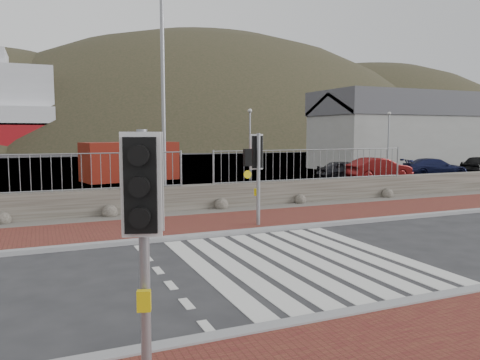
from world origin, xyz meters
name	(u,v)px	position (x,y,z in m)	size (l,w,h in m)	color
ground	(300,261)	(0.00, 0.00, 0.00)	(220.00, 220.00, 0.00)	#28282B
sidewalk_far	(225,222)	(0.00, 4.50, 0.04)	(40.00, 3.00, 0.08)	brown
kerb_near	(396,306)	(0.00, -3.00, 0.05)	(40.00, 0.25, 0.12)	gray
kerb_far	(244,232)	(0.00, 3.00, 0.05)	(40.00, 0.25, 0.12)	gray
zebra_crossing	(300,261)	(0.00, 0.00, 0.01)	(4.62, 5.60, 0.01)	silver
gravel_strip	(204,213)	(0.00, 6.50, 0.03)	(40.00, 1.50, 0.06)	#59544C
stone_wall	(196,197)	(0.00, 7.30, 0.45)	(40.00, 0.60, 0.90)	#4E4940
railing	(197,160)	(0.00, 7.15, 1.82)	(18.07, 0.07, 1.22)	gray
quay	(114,169)	(0.00, 27.90, 0.00)	(120.00, 40.00, 0.50)	#4C4C4F
water	(79,152)	(0.00, 62.90, 0.00)	(220.00, 50.00, 0.05)	#3F4C54
harbor_building	(394,130)	(20.00, 19.90, 2.93)	(12.20, 6.20, 5.80)	#9E9E99
hills_backdrop	(108,259)	(6.74, 87.90, -23.05)	(254.00, 90.00, 100.00)	#2A2D1B
traffic_signal_near	(143,206)	(-4.14, -3.82, 2.03)	(0.46, 0.35, 2.81)	gray
traffic_signal_far	(257,160)	(0.67, 3.62, 1.99)	(0.65, 0.24, 2.75)	gray
streetlight	(167,81)	(-0.82, 8.12, 4.62)	(1.74, 0.37, 8.20)	gray
shipping_container	(130,161)	(-0.33, 18.83, 1.10)	(5.30, 2.21, 2.21)	maroon
car_a	(345,170)	(11.43, 14.28, 0.56)	(1.33, 3.32, 1.13)	black
car_b	(379,169)	(13.04, 13.23, 0.65)	(1.39, 3.97, 1.31)	#610E0D
car_c	(435,168)	(17.60, 13.42, 0.58)	(1.62, 3.98, 1.16)	#13183D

